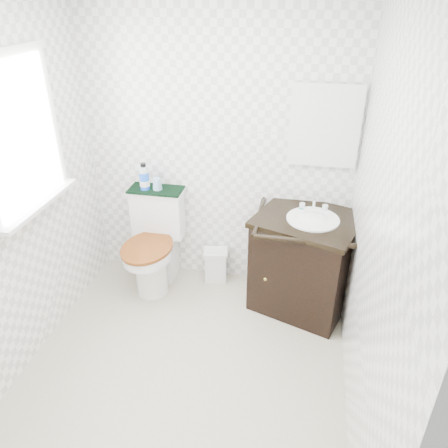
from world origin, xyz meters
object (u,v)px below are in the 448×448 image
(trash_bin, at_px, (216,265))
(cup, at_px, (157,184))
(mouthwash_bottle, at_px, (144,177))
(vanity, at_px, (305,260))
(toilet, at_px, (155,246))

(trash_bin, bearing_deg, cup, -177.67)
(cup, bearing_deg, mouthwash_bottle, -172.21)
(vanity, xyz_separation_m, mouthwash_bottle, (-1.36, 0.16, 0.54))
(vanity, bearing_deg, toilet, 177.23)
(vanity, height_order, cup, cup)
(toilet, distance_m, trash_bin, 0.57)
(toilet, bearing_deg, vanity, -2.77)
(mouthwash_bottle, bearing_deg, trash_bin, 3.30)
(toilet, xyz_separation_m, cup, (0.02, 0.12, 0.54))
(toilet, height_order, mouthwash_bottle, mouthwash_bottle)
(toilet, xyz_separation_m, trash_bin, (0.51, 0.13, -0.22))
(trash_bin, distance_m, cup, 0.90)
(toilet, relative_size, cup, 8.66)
(mouthwash_bottle, height_order, cup, mouthwash_bottle)
(mouthwash_bottle, bearing_deg, toilet, -50.35)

